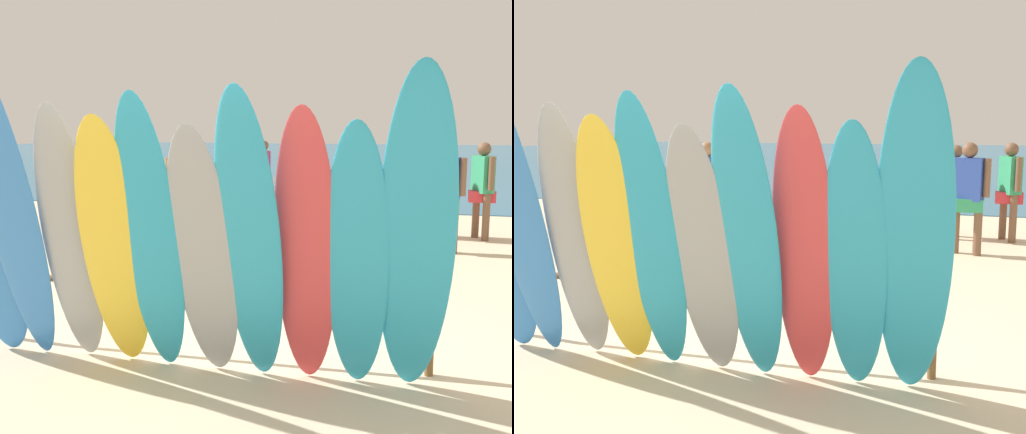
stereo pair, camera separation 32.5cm
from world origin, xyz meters
The scene contains 18 objects.
ground centered at (0.00, 14.00, 0.00)m, with size 60.00×60.00×0.00m, color beige.
ocean_water centered at (0.00, 29.26, 0.01)m, with size 60.00×40.00×0.02m, color teal.
surfboard_rack centered at (0.00, 0.00, 0.52)m, with size 3.93×0.07×0.64m.
surfboard_blue_1 centered at (-1.40, -0.65, 1.29)m, with size 0.47×0.06×2.68m, color #337AD1.
surfboard_grey_2 centered at (-0.96, -0.51, 1.10)m, with size 0.47×0.08×2.26m, color #999EA3.
surfboard_yellow_3 centered at (-0.56, -0.56, 1.05)m, with size 0.53×0.08×2.18m, color yellow.
surfboard_teal_4 centered at (-0.23, -0.58, 1.13)m, with size 0.47×0.07×2.34m, color #289EC6.
surfboard_grey_5 centered at (0.19, -0.55, 1.02)m, with size 0.52×0.06×2.10m, color #999EA3.
surfboard_teal_6 centered at (0.57, -0.61, 1.15)m, with size 0.48×0.08×2.38m, color #289EC6.
surfboard_red_7 centered at (0.97, -0.49, 1.08)m, with size 0.47×0.07×2.21m, color #D13D42.
surfboard_teal_8 centered at (1.35, -0.48, 1.03)m, with size 0.47×0.07×2.10m, color #289EC6.
surfboard_teal_9 centered at (1.76, -0.50, 1.23)m, with size 0.55×0.07×2.51m, color #289EC6.
beachgoer_near_rack centered at (2.01, 6.46, 0.93)m, with size 0.42×0.60×1.62m.
beachgoer_strolling centered at (-1.40, 8.38, 0.93)m, with size 0.42×0.55×1.61m.
beachgoer_by_water centered at (2.21, 5.08, 0.99)m, with size 0.62×0.34×1.71m.
beachgoer_photographing centered at (-1.75, 4.41, 0.98)m, with size 0.51×0.46×1.70m.
beachgoer_midbeach centered at (2.90, 6.41, 0.96)m, with size 0.43×0.58×1.67m.
distant_boat centered at (-6.39, 17.50, 0.11)m, with size 3.13×0.82×0.25m.
Camera 1 is at (1.71, -5.13, 2.05)m, focal length 45.14 mm.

